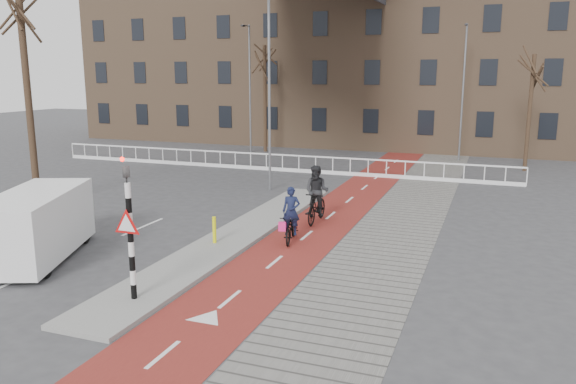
% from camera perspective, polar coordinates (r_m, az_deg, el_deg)
% --- Properties ---
extents(ground, '(120.00, 120.00, 0.00)m').
position_cam_1_polar(ground, '(15.77, -9.26, -8.67)').
color(ground, '#38383A').
rests_on(ground, ground).
extents(bike_lane, '(2.50, 60.00, 0.01)m').
position_cam_1_polar(bike_lane, '(24.17, 5.68, -1.29)').
color(bike_lane, maroon).
rests_on(bike_lane, ground).
extents(sidewalk, '(3.00, 60.00, 0.01)m').
position_cam_1_polar(sidewalk, '(23.63, 12.25, -1.81)').
color(sidewalk, slate).
rests_on(sidewalk, ground).
extents(curb_island, '(1.80, 16.00, 0.12)m').
position_cam_1_polar(curb_island, '(19.42, -5.24, -4.41)').
color(curb_island, gray).
rests_on(curb_island, ground).
extents(traffic_signal, '(0.80, 0.80, 3.68)m').
position_cam_1_polar(traffic_signal, '(13.87, -15.82, -3.21)').
color(traffic_signal, black).
rests_on(traffic_signal, curb_island).
extents(bollard, '(0.12, 0.12, 0.87)m').
position_cam_1_polar(bollard, '(18.36, -7.50, -3.83)').
color(bollard, yellow).
rests_on(bollard, curb_island).
extents(cyclist_near, '(0.96, 1.85, 1.85)m').
position_cam_1_polar(cyclist_near, '(18.66, 0.32, -3.22)').
color(cyclist_near, black).
rests_on(cyclist_near, bike_lane).
extents(cyclist_far, '(0.94, 2.04, 2.16)m').
position_cam_1_polar(cyclist_far, '(21.03, 2.94, -0.73)').
color(cyclist_far, black).
rests_on(cyclist_far, bike_lane).
extents(van, '(3.53, 5.14, 2.05)m').
position_cam_1_polar(van, '(18.44, -24.24, -3.04)').
color(van, white).
rests_on(van, ground).
extents(railing, '(28.00, 0.10, 0.99)m').
position_cam_1_polar(railing, '(32.68, -2.20, 2.76)').
color(railing, silver).
rests_on(railing, ground).
extents(townhouse_row, '(46.00, 10.00, 15.90)m').
position_cam_1_polar(townhouse_row, '(46.03, 7.56, 14.70)').
color(townhouse_row, '#7F6047').
rests_on(townhouse_row, ground).
extents(tree_left, '(0.29, 0.29, 9.09)m').
position_cam_1_polar(tree_left, '(25.79, -24.89, 8.70)').
color(tree_left, black).
rests_on(tree_left, ground).
extents(tree_mid, '(0.25, 0.25, 7.45)m').
position_cam_1_polar(tree_mid, '(40.39, -2.35, 9.39)').
color(tree_mid, black).
rests_on(tree_mid, ground).
extents(tree_right, '(0.22, 0.22, 6.58)m').
position_cam_1_polar(tree_right, '(34.89, 23.32, 7.32)').
color(tree_right, black).
rests_on(tree_right, ground).
extents(streetlight_near, '(0.12, 0.12, 8.90)m').
position_cam_1_polar(streetlight_near, '(26.57, -1.91, 9.64)').
color(streetlight_near, slate).
rests_on(streetlight_near, ground).
extents(streetlight_left, '(0.12, 0.12, 8.79)m').
position_cam_1_polar(streetlight_left, '(39.89, -3.89, 10.30)').
color(streetlight_left, slate).
rests_on(streetlight_left, ground).
extents(streetlight_right, '(0.12, 0.12, 8.55)m').
position_cam_1_polar(streetlight_right, '(37.60, 17.33, 9.51)').
color(streetlight_right, slate).
rests_on(streetlight_right, ground).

